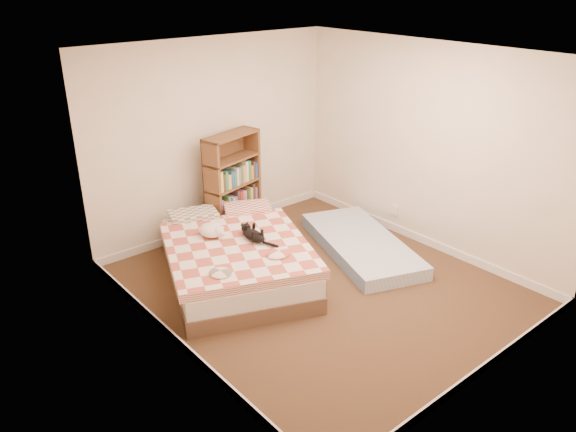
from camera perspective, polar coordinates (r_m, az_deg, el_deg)
room at (r=5.76m, az=3.41°, el=3.17°), size 3.51×4.01×2.51m
bed at (r=6.37m, az=-5.53°, el=-4.18°), size 2.08×2.42×0.54m
bookshelf at (r=7.32m, az=-5.67°, el=1.99°), size 0.88×0.47×1.36m
floor_mattress at (r=7.03m, az=7.44°, el=-2.92°), size 1.45×2.07×0.17m
black_cat at (r=6.19m, az=-3.67°, el=-1.87°), size 0.24×0.59×0.13m
white_dog at (r=6.30m, az=-7.65°, el=-1.42°), size 0.38×0.39×0.14m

